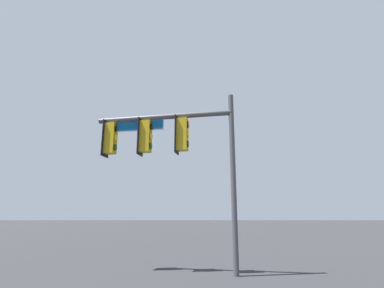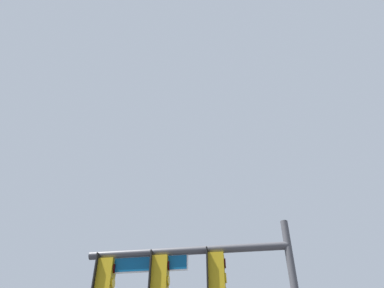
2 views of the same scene
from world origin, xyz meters
name	(u,v)px [view 2 (image 2 of 2)]	position (x,y,z in m)	size (l,w,h in m)	color
signal_pole_near	(189,287)	(-6.04, -6.22, 4.21)	(4.73, 1.23, 5.64)	#47474C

